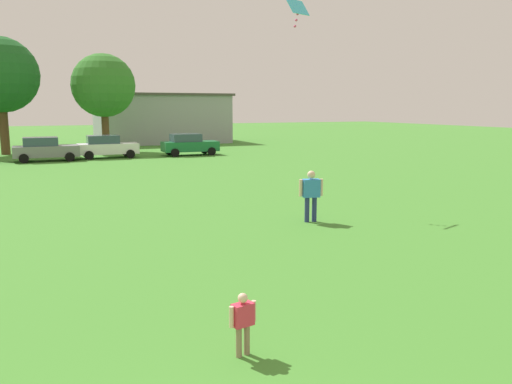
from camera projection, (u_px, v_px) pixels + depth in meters
ground_plane at (46, 170)px, 30.90m from camera, size 160.00×160.00×0.00m
child_kite_flyer at (243, 319)px, 7.76m from camera, size 0.47×0.24×1.00m
adult_bystander at (311, 192)px, 16.85m from camera, size 0.79×0.43×1.70m
kite at (297, 9)px, 18.96m from camera, size 0.99×0.70×1.03m
parked_car_gray_1 at (45, 149)px, 35.86m from camera, size 4.30×2.02×1.68m
parked_car_white_2 at (107, 146)px, 38.15m from camera, size 4.30×2.02×1.68m
parked_car_green_3 at (189, 144)px, 40.33m from camera, size 4.30×2.02×1.68m
tree_right at (0, 75)px, 40.11m from camera, size 5.89×5.89×9.18m
tree_far_right at (103, 86)px, 42.61m from camera, size 5.20×5.20×8.11m
house_left at (161, 118)px, 54.81m from camera, size 13.57×8.95×5.12m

